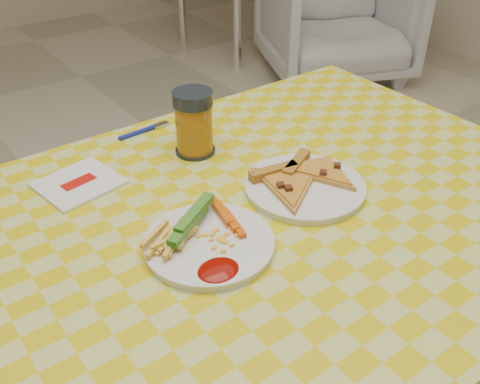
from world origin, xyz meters
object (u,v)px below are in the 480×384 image
object	(u,v)px
table	(248,248)
bg_chair	(337,7)
drink_glass	(194,123)
plate_left	(209,245)
plate_right	(305,188)

from	to	relation	value
table	bg_chair	bearing A→B (deg)	40.89
table	drink_glass	bearing A→B (deg)	78.79
drink_glass	bg_chair	size ratio (longest dim) A/B	0.16
table	plate_left	world-z (taller)	plate_left
plate_right	bg_chair	xyz separation A→B (m)	(1.86, 1.73, -0.33)
table	bg_chair	world-z (taller)	bg_chair
plate_left	drink_glass	bearing A→B (deg)	61.48
bg_chair	table	bearing A→B (deg)	-114.91
bg_chair	drink_glass	bearing A→B (deg)	-118.54
plate_left	drink_glass	world-z (taller)	drink_glass
plate_right	drink_glass	distance (m)	0.27
table	drink_glass	distance (m)	0.29
plate_right	drink_glass	world-z (taller)	drink_glass
table	plate_right	bearing A→B (deg)	0.73
drink_glass	bg_chair	bearing A→B (deg)	37.25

